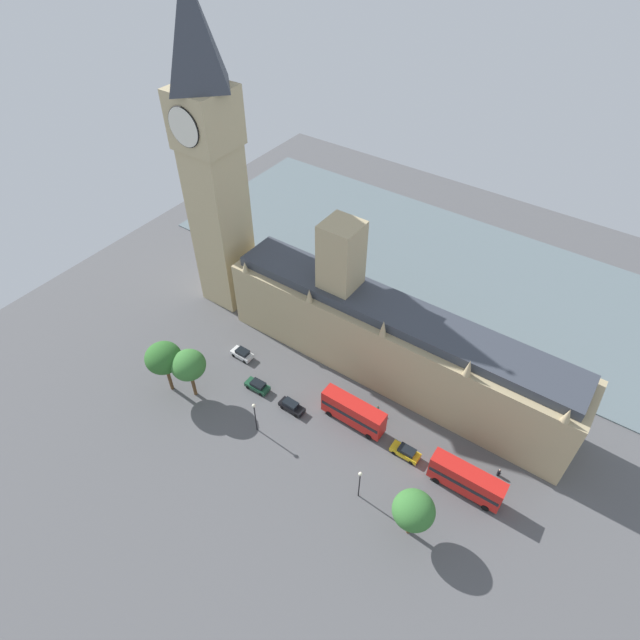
{
  "coord_description": "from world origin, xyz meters",
  "views": [
    {
      "loc": [
        53.63,
        24.17,
        68.61
      ],
      "look_at": [
        1.0,
        -12.69,
        7.73
      ],
      "focal_mm": 29.48,
      "sensor_mm": 36.0,
      "label": 1
    }
  ],
  "objects_px": {
    "clock_tower": "(210,155)",
    "pedestrian_corner": "(499,473)",
    "plane_tree_far_end": "(189,365)",
    "double_decker_bus_midblock": "(353,412)",
    "car_black_kerbside": "(292,406)",
    "car_white_opposite_hall": "(242,354)",
    "street_lamp_slot_12": "(255,412)",
    "plane_tree_slot_10": "(163,358)",
    "parliament_building": "(389,339)",
    "car_dark_green_near_tower": "(258,386)",
    "street_lamp_slot_11": "(360,480)",
    "plane_tree_trailing": "(414,510)",
    "pedestrian_leading": "(377,409)",
    "double_decker_bus_under_trees": "(466,480)",
    "car_yellow_cab_by_river_gate": "(406,452)"
  },
  "relations": [
    {
      "from": "clock_tower",
      "to": "pedestrian_corner",
      "type": "xyz_separation_m",
      "value": [
        8.04,
        58.76,
        -28.91
      ]
    },
    {
      "from": "clock_tower",
      "to": "pedestrian_corner",
      "type": "height_order",
      "value": "clock_tower"
    },
    {
      "from": "clock_tower",
      "to": "plane_tree_far_end",
      "type": "xyz_separation_m",
      "value": [
        22.39,
        12.27,
        -22.47
      ]
    },
    {
      "from": "double_decker_bus_midblock",
      "to": "pedestrian_corner",
      "type": "xyz_separation_m",
      "value": [
        -4.18,
        22.22,
        -1.96
      ]
    },
    {
      "from": "car_black_kerbside",
      "to": "clock_tower",
      "type": "bearing_deg",
      "value": -119.1
    },
    {
      "from": "car_white_opposite_hall",
      "to": "plane_tree_far_end",
      "type": "xyz_separation_m",
      "value": [
        10.7,
        -0.89,
        6.23
      ]
    },
    {
      "from": "street_lamp_slot_12",
      "to": "plane_tree_slot_10",
      "type": "bearing_deg",
      "value": -83.99
    },
    {
      "from": "parliament_building",
      "to": "car_dark_green_near_tower",
      "type": "xyz_separation_m",
      "value": [
        16.0,
        -15.27,
        -6.7
      ]
    },
    {
      "from": "parliament_building",
      "to": "double_decker_bus_midblock",
      "type": "bearing_deg",
      "value": 5.62
    },
    {
      "from": "parliament_building",
      "to": "pedestrian_corner",
      "type": "distance_m",
      "value": 25.83
    },
    {
      "from": "parliament_building",
      "to": "plane_tree_slot_10",
      "type": "relative_size",
      "value": 6.0
    },
    {
      "from": "plane_tree_slot_10",
      "to": "street_lamp_slot_11",
      "type": "relative_size",
      "value": 1.65
    },
    {
      "from": "car_white_opposite_hall",
      "to": "plane_tree_far_end",
      "type": "height_order",
      "value": "plane_tree_far_end"
    },
    {
      "from": "street_lamp_slot_11",
      "to": "parliament_building",
      "type": "bearing_deg",
      "value": -159.22
    },
    {
      "from": "plane_tree_trailing",
      "to": "pedestrian_leading",
      "type": "bearing_deg",
      "value": -137.41
    },
    {
      "from": "double_decker_bus_under_trees",
      "to": "plane_tree_slot_10",
      "type": "distance_m",
      "value": 48.78
    },
    {
      "from": "car_yellow_cab_by_river_gate",
      "to": "plane_tree_trailing",
      "type": "distance_m",
      "value": 12.77
    },
    {
      "from": "clock_tower",
      "to": "pedestrian_leading",
      "type": "height_order",
      "value": "clock_tower"
    },
    {
      "from": "car_yellow_cab_by_river_gate",
      "to": "pedestrian_corner",
      "type": "relative_size",
      "value": 2.98
    },
    {
      "from": "plane_tree_trailing",
      "to": "pedestrian_corner",
      "type": "bearing_deg",
      "value": 155.87
    },
    {
      "from": "parliament_building",
      "to": "pedestrian_leading",
      "type": "bearing_deg",
      "value": 21.63
    },
    {
      "from": "car_dark_green_near_tower",
      "to": "pedestrian_leading",
      "type": "distance_m",
      "value": 20.09
    },
    {
      "from": "plane_tree_trailing",
      "to": "car_white_opposite_hall",
      "type": "bearing_deg",
      "value": -106.1
    },
    {
      "from": "plane_tree_trailing",
      "to": "car_black_kerbside",
      "type": "bearing_deg",
      "value": -105.93
    },
    {
      "from": "car_white_opposite_hall",
      "to": "street_lamp_slot_11",
      "type": "relative_size",
      "value": 0.66
    },
    {
      "from": "plane_tree_far_end",
      "to": "double_decker_bus_under_trees",
      "type": "bearing_deg",
      "value": 102.22
    },
    {
      "from": "double_decker_bus_under_trees",
      "to": "street_lamp_slot_11",
      "type": "xyz_separation_m",
      "value": [
        9.32,
        -11.66,
        1.62
      ]
    },
    {
      "from": "car_white_opposite_hall",
      "to": "pedestrian_corner",
      "type": "xyz_separation_m",
      "value": [
        -3.65,
        45.6,
        -0.21
      ]
    },
    {
      "from": "car_black_kerbside",
      "to": "double_decker_bus_midblock",
      "type": "bearing_deg",
      "value": 112.12
    },
    {
      "from": "plane_tree_slot_10",
      "to": "street_lamp_slot_12",
      "type": "distance_m",
      "value": 17.28
    },
    {
      "from": "pedestrian_corner",
      "to": "plane_tree_trailing",
      "type": "bearing_deg",
      "value": 0.64
    },
    {
      "from": "plane_tree_slot_10",
      "to": "street_lamp_slot_11",
      "type": "distance_m",
      "value": 35.84
    },
    {
      "from": "double_decker_bus_midblock",
      "to": "pedestrian_corner",
      "type": "bearing_deg",
      "value": 101.25
    },
    {
      "from": "double_decker_bus_midblock",
      "to": "street_lamp_slot_12",
      "type": "bearing_deg",
      "value": -48.82
    },
    {
      "from": "car_dark_green_near_tower",
      "to": "double_decker_bus_midblock",
      "type": "xyz_separation_m",
      "value": [
        -3.49,
        16.5,
        1.75
      ]
    },
    {
      "from": "car_dark_green_near_tower",
      "to": "car_black_kerbside",
      "type": "relative_size",
      "value": 0.97
    },
    {
      "from": "double_decker_bus_midblock",
      "to": "car_yellow_cab_by_river_gate",
      "type": "xyz_separation_m",
      "value": [
        0.58,
        9.65,
        -1.75
      ]
    },
    {
      "from": "car_dark_green_near_tower",
      "to": "street_lamp_slot_11",
      "type": "relative_size",
      "value": 0.7
    },
    {
      "from": "double_decker_bus_midblock",
      "to": "street_lamp_slot_12",
      "type": "relative_size",
      "value": 1.65
    },
    {
      "from": "clock_tower",
      "to": "car_dark_green_near_tower",
      "type": "distance_m",
      "value": 38.37
    },
    {
      "from": "pedestrian_leading",
      "to": "car_yellow_cab_by_river_gate",
      "type": "bearing_deg",
      "value": -52.12
    },
    {
      "from": "double_decker_bus_midblock",
      "to": "pedestrian_leading",
      "type": "xyz_separation_m",
      "value": [
        -3.81,
        2.22,
        -1.89
      ]
    },
    {
      "from": "plane_tree_far_end",
      "to": "pedestrian_leading",
      "type": "bearing_deg",
      "value": 117.83
    },
    {
      "from": "street_lamp_slot_11",
      "to": "double_decker_bus_midblock",
      "type": "bearing_deg",
      "value": -143.99
    },
    {
      "from": "double_decker_bus_midblock",
      "to": "pedestrian_corner",
      "type": "distance_m",
      "value": 22.7
    },
    {
      "from": "double_decker_bus_midblock",
      "to": "pedestrian_leading",
      "type": "relative_size",
      "value": 6.35
    },
    {
      "from": "car_dark_green_near_tower",
      "to": "street_lamp_slot_11",
      "type": "height_order",
      "value": "street_lamp_slot_11"
    },
    {
      "from": "car_yellow_cab_by_river_gate",
      "to": "car_dark_green_near_tower",
      "type": "bearing_deg",
      "value": 96.45
    },
    {
      "from": "car_dark_green_near_tower",
      "to": "pedestrian_corner",
      "type": "relative_size",
      "value": 2.84
    },
    {
      "from": "car_black_kerbside",
      "to": "pedestrian_corner",
      "type": "relative_size",
      "value": 2.92
    }
  ]
}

